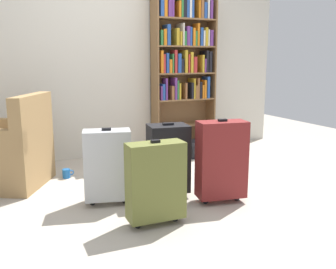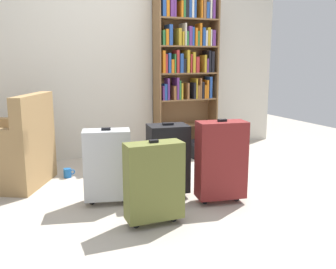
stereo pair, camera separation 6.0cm
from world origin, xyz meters
name	(u,v)px [view 1 (the left image)]	position (x,y,z in m)	size (l,w,h in m)	color
ground_plane	(176,193)	(0.00, 0.00, 0.00)	(8.07, 8.07, 0.00)	#B2A899
back_wall	(118,53)	(0.00, 1.69, 1.30)	(4.61, 0.10, 2.60)	beige
bookshelf	(183,61)	(0.83, 1.51, 1.20)	(0.85, 0.25, 2.06)	brown
armchair	(10,154)	(-1.38, 0.87, 0.32)	(0.95, 0.95, 0.90)	#9E7A4C
mug	(67,173)	(-0.85, 0.89, 0.05)	(0.12, 0.08, 0.10)	#1959A5
storage_box	(204,147)	(0.93, 1.10, 0.11)	(0.46, 0.24, 0.21)	black
suitcase_dark_red	(221,160)	(0.26, -0.35, 0.38)	(0.45, 0.27, 0.73)	maroon
suitcase_olive	(156,181)	(-0.43, -0.54, 0.34)	(0.43, 0.19, 0.65)	brown
suitcase_black	(168,158)	(-0.09, -0.02, 0.35)	(0.39, 0.31, 0.67)	black
suitcase_silver	(108,165)	(-0.64, 0.01, 0.35)	(0.43, 0.31, 0.66)	#B7BABF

